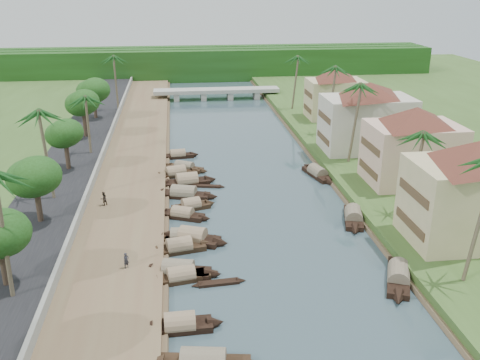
{
  "coord_description": "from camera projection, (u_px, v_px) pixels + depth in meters",
  "views": [
    {
      "loc": [
        -9.18,
        -46.79,
        25.57
      ],
      "look_at": [
        -1.65,
        15.05,
        2.0
      ],
      "focal_mm": 40.0,
      "sensor_mm": 36.0,
      "label": 1
    }
  ],
  "objects": [
    {
      "name": "palm_5",
      "position": [
        42.0,
        113.0,
        59.26
      ],
      "size": [
        3.2,
        3.2,
        11.92
      ],
      "color": "brown",
      "rests_on": "ground"
    },
    {
      "name": "sampan_16",
      "position": [
        318.0,
        173.0,
        73.51
      ],
      "size": [
        3.6,
        8.8,
        2.13
      ],
      "rotation": [
        0.0,
        0.0,
        1.81
      ],
      "color": "black",
      "rests_on": "ground"
    },
    {
      "name": "left_bank",
      "position": [
        127.0,
        183.0,
        70.15
      ],
      "size": [
        10.0,
        180.0,
        0.8
      ],
      "primitive_type": "cube",
      "color": "brown",
      "rests_on": "ground"
    },
    {
      "name": "sampan_9",
      "position": [
        184.0,
        194.0,
        66.48
      ],
      "size": [
        9.04,
        4.24,
        2.25
      ],
      "rotation": [
        0.0,
        0.0,
        -0.3
      ],
      "color": "black",
      "rests_on": "ground"
    },
    {
      "name": "bridge",
      "position": [
        217.0,
        92.0,
        119.77
      ],
      "size": [
        28.0,
        4.0,
        2.4
      ],
      "color": "#99988F",
      "rests_on": "ground"
    },
    {
      "name": "sampan_6",
      "position": [
        182.0,
        237.0,
        55.36
      ],
      "size": [
        6.78,
        2.38,
        2.02
      ],
      "rotation": [
        0.0,
        0.0,
        -0.13
      ],
      "color": "black",
      "rests_on": "ground"
    },
    {
      "name": "sampan_12",
      "position": [
        184.0,
        168.0,
        75.81
      ],
      "size": [
        7.23,
        5.02,
        1.86
      ],
      "rotation": [
        0.0,
        0.0,
        -0.53
      ],
      "color": "black",
      "rests_on": "ground"
    },
    {
      "name": "person_near",
      "position": [
        126.0,
        261.0,
        48.52
      ],
      "size": [
        0.66,
        0.61,
        1.5
      ],
      "primitive_type": "imported",
      "rotation": [
        0.0,
        0.0,
        0.62
      ],
      "color": "#25262D",
      "rests_on": "left_bank"
    },
    {
      "name": "tree_2",
      "position": [
        35.0,
        178.0,
        55.12
      ],
      "size": [
        4.97,
        4.97,
        7.02
      ],
      "color": "#473429",
      "rests_on": "ground"
    },
    {
      "name": "ground",
      "position": [
        274.0,
        251.0,
        53.53
      ],
      "size": [
        220.0,
        220.0,
        0.0
      ],
      "primitive_type": "plane",
      "color": "#35484F",
      "rests_on": "ground"
    },
    {
      "name": "palm_3",
      "position": [
        332.0,
        69.0,
        85.81
      ],
      "size": [
        3.2,
        3.2,
        12.55
      ],
      "color": "brown",
      "rests_on": "ground"
    },
    {
      "name": "building_near",
      "position": [
        473.0,
        190.0,
        51.56
      ],
      "size": [
        14.85,
        14.85,
        10.2
      ],
      "color": "#CDB689",
      "rests_on": "right_bank"
    },
    {
      "name": "canoe_1",
      "position": [
        219.0,
        283.0,
        47.63
      ],
      "size": [
        5.08,
        1.22,
        0.81
      ],
      "rotation": [
        0.0,
        0.0,
        0.08
      ],
      "color": "black",
      "rests_on": "ground"
    },
    {
      "name": "person_far",
      "position": [
        104.0,
        199.0,
        61.95
      ],
      "size": [
        1.03,
        1.01,
        1.68
      ],
      "primitive_type": "imported",
      "rotation": [
        0.0,
        0.0,
        3.86
      ],
      "color": "#2D2620",
      "rests_on": "left_bank"
    },
    {
      "name": "sampan_15",
      "position": [
        353.0,
        217.0,
        60.09
      ],
      "size": [
        3.85,
        8.58,
        2.25
      ],
      "rotation": [
        0.0,
        0.0,
        1.31
      ],
      "color": "black",
      "rests_on": "ground"
    },
    {
      "name": "sampan_4",
      "position": [
        179.0,
        247.0,
        53.27
      ],
      "size": [
        7.49,
        3.05,
        2.1
      ],
      "rotation": [
        0.0,
        0.0,
        0.21
      ],
      "color": "black",
      "rests_on": "ground"
    },
    {
      "name": "sampan_11",
      "position": [
        187.0,
        181.0,
        70.63
      ],
      "size": [
        8.38,
        3.01,
        2.34
      ],
      "rotation": [
        0.0,
        0.0,
        0.15
      ],
      "color": "black",
      "rests_on": "ground"
    },
    {
      "name": "building_far",
      "position": [
        367.0,
        116.0,
        79.41
      ],
      "size": [
        15.59,
        15.59,
        10.2
      ],
      "color": "beige",
      "rests_on": "right_bank"
    },
    {
      "name": "road",
      "position": [
        60.0,
        184.0,
        69.08
      ],
      "size": [
        8.0,
        180.0,
        1.4
      ],
      "primitive_type": "cube",
      "color": "black",
      "rests_on": "ground"
    },
    {
      "name": "sampan_13",
      "position": [
        178.0,
        155.0,
        81.05
      ],
      "size": [
        6.71,
        2.15,
        1.86
      ],
      "rotation": [
        0.0,
        0.0,
        0.12
      ],
      "color": "black",
      "rests_on": "ground"
    },
    {
      "name": "palm_7",
      "position": [
        295.0,
        58.0,
        103.07
      ],
      "size": [
        3.2,
        3.2,
        11.73
      ],
      "color": "brown",
      "rests_on": "ground"
    },
    {
      "name": "tree_6",
      "position": [
        396.0,
        115.0,
        81.21
      ],
      "size": [
        4.98,
        4.98,
        7.04
      ],
      "color": "#473429",
      "rests_on": "ground"
    },
    {
      "name": "sampan_5",
      "position": [
        193.0,
        238.0,
        55.15
      ],
      "size": [
        7.96,
        4.78,
        2.47
      ],
      "rotation": [
        0.0,
        0.0,
        -0.39
      ],
      "color": "black",
      "rests_on": "ground"
    },
    {
      "name": "palm_8",
      "position": [
        114.0,
        58.0,
        101.51
      ],
      "size": [
        3.2,
        3.2,
        11.8
      ],
      "color": "brown",
      "rests_on": "ground"
    },
    {
      "name": "canoe_2",
      "position": [
        208.0,
        186.0,
        69.76
      ],
      "size": [
        4.74,
        1.65,
        0.68
      ],
      "rotation": [
        0.0,
        0.0,
        -0.21
      ],
      "color": "black",
      "rests_on": "ground"
    },
    {
      "name": "tree_4",
      "position": [
        83.0,
        103.0,
        85.34
      ],
      "size": [
        4.79,
        4.79,
        7.5
      ],
      "color": "#473429",
      "rests_on": "ground"
    },
    {
      "name": "building_mid",
      "position": [
        413.0,
        145.0,
        66.62
      ],
      "size": [
        14.11,
        14.11,
        9.7
      ],
      "color": "#D0AE93",
      "rests_on": "right_bank"
    },
    {
      "name": "treeline",
      "position": [
        208.0,
        63.0,
        144.96
      ],
      "size": [
        120.0,
        14.0,
        8.0
      ],
      "color": "#193B10",
      "rests_on": "ground"
    },
    {
      "name": "sampan_8",
      "position": [
        191.0,
        206.0,
        63.03
      ],
      "size": [
        6.34,
        3.16,
        1.96
      ],
      "rotation": [
        0.0,
        0.0,
        0.29
      ],
      "color": "black",
      "rests_on": "ground"
    },
    {
      "name": "sampan_7",
      "position": [
        183.0,
        215.0,
        60.71
      ],
      "size": [
        6.88,
        4.09,
        1.89
      ],
      "rotation": [
        0.0,
        0.0,
        -0.42
      ],
      "color": "black",
      "rests_on": "ground"
    },
    {
      "name": "sampan_3",
      "position": [
        178.0,
        271.0,
        49.01
      ],
      "size": [
        8.42,
        3.58,
        2.22
      ],
      "rotation": [
        0.0,
        0.0,
        -0.24
      ],
      "color": "black",
      "rests_on": "ground"
    },
    {
      "name": "sampan_2",
      "position": [
        181.0,
        277.0,
        48.1
      ],
      "size": [
        7.38,
        2.72,
        1.95
      ],
      "rotation": [
        0.0,
        0.0,
        0.18
      ],
      "color": "black",
      "rests_on": "ground"
    },
    {
      "name": "right_bank",
      "position": [
        383.0,
        171.0,
        74.03
      ],
      "size": [
        16.0,
        180.0,
        1.2
      ],
      "primitive_type": "cube",
      "color": "#345020",
      "rests_on": "ground"
    },
    {
      "name": "palm_6",
      "position": [
        85.0,
        98.0,
        76.18
      ],
      "size": [
        3.2,
        3.2,
        9.87
      ],
      "color": "brown",
      "rests_on": "ground"
    },
    {
      "name": "sampan_1",
      "position": [
        180.0,
        325.0,
        41.38
      ],
      "size": [
        7.12,
        1.98,
        2.12
      ],
      "rotation": [
        0.0,
        0.0,
        0.03
      ],
      "color": "black",
      "rests_on": "ground"
    },
    {
      "name": "palm_1",
      "position": [
        418.0,
        135.0,
        56.19
      ],
      "size": [
        3.2,
        3.2,
        10.63
      ],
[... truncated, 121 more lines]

